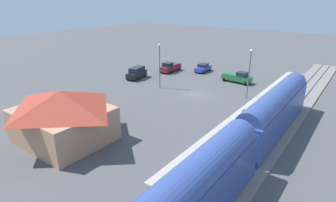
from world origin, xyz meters
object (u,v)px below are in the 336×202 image
(passenger_train, at_px, (243,141))
(station_building, at_px, (62,115))
(pedestrian_on_platform, at_px, (243,114))
(light_pole_near_platform, at_px, (250,68))
(pickup_maroon, at_px, (170,67))
(sedan_blue, at_px, (203,68))
(light_pole_lot_center, at_px, (160,61))
(pickup_green, at_px, (237,77))
(suv_black, at_px, (137,73))

(passenger_train, relative_size, station_building, 3.70)
(pedestrian_on_platform, xyz_separation_m, light_pole_near_platform, (3.11, -9.37, 3.57))
(pedestrian_on_platform, distance_m, pickup_maroon, 27.40)
(pedestrian_on_platform, distance_m, sedan_blue, 25.95)
(pedestrian_on_platform, relative_size, light_pole_near_platform, 0.22)
(sedan_blue, height_order, light_pole_lot_center, light_pole_lot_center)
(pickup_maroon, xyz_separation_m, light_pole_near_platform, (-19.41, 6.24, 3.83))
(sedan_blue, bearing_deg, pickup_green, 160.78)
(pickup_green, height_order, light_pole_near_platform, light_pole_near_platform)
(passenger_train, distance_m, suv_black, 33.24)
(station_building, height_order, light_pole_near_platform, light_pole_near_platform)
(pedestrian_on_platform, bearing_deg, pickup_maroon, -34.72)
(pedestrian_on_platform, relative_size, pickup_green, 0.31)
(light_pole_lot_center, bearing_deg, pickup_maroon, -63.35)
(passenger_train, xyz_separation_m, pickup_green, (11.49, -26.13, -1.83))
(pedestrian_on_platform, bearing_deg, passenger_train, 111.10)
(passenger_train, distance_m, station_building, 19.05)
(passenger_train, relative_size, pickup_maroon, 7.02)
(suv_black, height_order, light_pole_near_platform, light_pole_near_platform)
(passenger_train, xyz_separation_m, suv_black, (28.46, -17.08, -1.71))
(pickup_maroon, relative_size, light_pole_lot_center, 0.70)
(suv_black, xyz_separation_m, light_pole_lot_center, (-7.37, 2.13, 3.71))
(pedestrian_on_platform, relative_size, pickup_maroon, 0.32)
(light_pole_lot_center, bearing_deg, sedan_blue, -92.19)
(suv_black, height_order, light_pole_lot_center, light_pole_lot_center)
(pedestrian_on_platform, relative_size, sedan_blue, 0.37)
(passenger_train, relative_size, light_pole_near_platform, 4.92)
(pickup_green, distance_m, pickup_maroon, 14.75)
(passenger_train, distance_m, sedan_blue, 35.82)
(pedestrian_on_platform, distance_m, suv_black, 25.89)
(pedestrian_on_platform, xyz_separation_m, pickup_maroon, (22.52, -15.61, -0.25))
(pedestrian_on_platform, distance_m, pickup_green, 18.32)
(pickup_green, height_order, suv_black, suv_black)
(pickup_green, relative_size, light_pole_near_platform, 0.72)
(suv_black, height_order, sedan_blue, suv_black)
(station_building, relative_size, pickup_maroon, 1.90)
(pedestrian_on_platform, height_order, pickup_maroon, pickup_maroon)
(light_pole_near_platform, distance_m, light_pole_lot_center, 14.83)
(pickup_maroon, height_order, sedan_blue, pickup_maroon)
(passenger_train, relative_size, pedestrian_on_platform, 22.17)
(pickup_green, distance_m, suv_black, 19.23)
(pickup_green, distance_m, sedan_blue, 9.59)
(station_building, xyz_separation_m, pickup_green, (-6.51, -32.37, -1.97))
(light_pole_near_platform, bearing_deg, sedan_blue, -37.02)
(pedestrian_on_platform, relative_size, suv_black, 0.33)
(sedan_blue, bearing_deg, light_pole_lot_center, 87.81)
(suv_black, bearing_deg, light_pole_lot_center, 163.91)
(pickup_green, bearing_deg, passenger_train, 113.73)
(light_pole_near_platform, bearing_deg, pickup_green, -56.95)
(pickup_maroon, distance_m, sedan_blue, 7.01)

